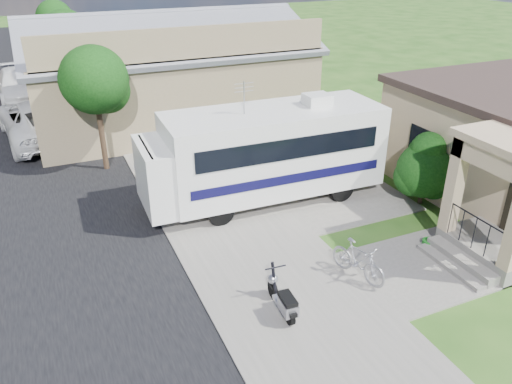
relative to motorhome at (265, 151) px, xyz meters
name	(u,v)px	position (x,y,z in m)	size (l,w,h in m)	color
ground	(313,273)	(-0.61, -4.30, -1.70)	(120.00, 120.00, 0.00)	#1E4512
street_slab	(0,175)	(-8.11, 5.70, -1.69)	(9.00, 80.00, 0.02)	black
sidewalk_slab	(172,148)	(-1.61, 5.70, -1.67)	(4.00, 80.00, 0.06)	#64605A
driveway_slab	(286,191)	(0.89, 0.20, -1.67)	(7.00, 6.00, 0.05)	#64605A
walk_slab	(431,265)	(2.39, -5.30, -1.67)	(4.00, 3.00, 0.05)	#64605A
warehouse	(167,78)	(-0.61, 9.67, 0.29)	(12.50, 8.40, 5.04)	#7E6D4E
street_tree_a	(97,83)	(-4.31, 4.75, 1.55)	(2.44, 2.40, 4.58)	black
street_tree_b	(69,36)	(-4.31, 14.75, 1.69)	(2.44, 2.40, 4.73)	black
street_tree_c	(57,20)	(-4.31, 23.75, 1.41)	(2.44, 2.40, 4.42)	black
motorhome	(265,151)	(0.00, 0.00, 0.00)	(7.78, 2.69, 3.96)	silver
shrub	(425,167)	(4.60, -2.24, -0.46)	(1.98, 1.89, 2.43)	black
scooter	(283,299)	(-2.05, -5.41, -1.27)	(0.51, 1.45, 0.95)	black
bicycle	(358,263)	(0.26, -4.97, -1.20)	(0.47, 1.67, 1.00)	#9C9CA3
pickup_truck	(39,119)	(-6.44, 9.16, -0.83)	(2.90, 6.29, 1.75)	white
van	(20,85)	(-7.13, 16.23, -0.90)	(2.23, 5.48, 1.59)	white
garden_hose	(429,244)	(3.00, -4.49, -1.62)	(0.37, 0.37, 0.17)	#16721C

